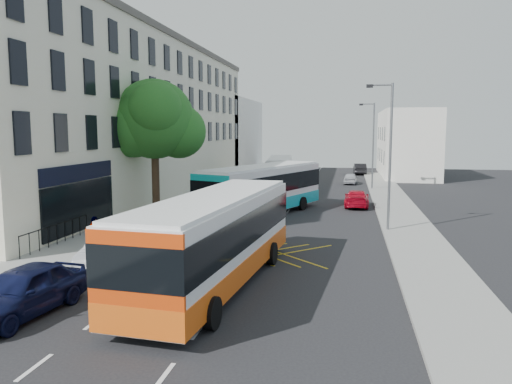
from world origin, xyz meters
The scene contains 21 objects.
ground centered at (0.00, 0.00, 0.00)m, with size 120.00×120.00×0.00m, color black.
pavement_left centered at (-8.50, 15.00, 0.07)m, with size 5.00×70.00×0.15m, color gray.
pavement_right centered at (7.50, 15.00, 0.07)m, with size 3.00×70.00×0.15m, color gray.
terrace_main centered at (-14.00, 24.49, 6.76)m, with size 8.30×45.00×13.50m.
terrace_far centered at (-14.00, 55.00, 5.00)m, with size 8.00×20.00×10.00m, color silver.
building_right centered at (11.00, 48.00, 4.00)m, with size 6.00×18.00×8.00m, color silver.
street_tree centered at (-8.51, 14.97, 6.29)m, with size 6.30×5.70×8.80m.
lamp_near centered at (6.20, 12.00, 4.62)m, with size 1.45×0.15×8.00m.
lamp_far centered at (6.20, 32.00, 4.62)m, with size 1.45×0.15×8.00m.
railings centered at (-9.70, 5.30, 0.72)m, with size 0.08×5.60×1.14m, color black, non-canonical shape.
bus_near centered at (-0.63, 1.01, 1.74)m, with size 3.74×11.95×3.31m.
bus_mid centered at (-1.51, 16.27, 1.74)m, with size 6.84×11.94×3.31m.
bus_far centered at (-2.70, 33.39, 1.53)m, with size 3.48×10.53×2.91m.
motorbike centered at (-1.73, -2.77, 0.82)m, with size 0.71×1.93×1.74m.
parked_car_blue centered at (-5.60, -2.98, 0.77)m, with size 1.82×4.52×1.54m, color #0D1237.
parked_car_silver centered at (-5.60, 2.65, 0.70)m, with size 1.49×4.26×1.40m, color #9EA0A6.
red_hatchback centered at (4.72, 21.04, 0.62)m, with size 1.74×4.29×1.24m, color red.
distant_car_grey centered at (-2.04, 42.40, 0.72)m, with size 2.38×5.17×1.44m, color #3C3F44.
distant_car_silver centered at (4.30, 37.08, 0.59)m, with size 1.38×3.44×1.17m, color #B7B9BF.
distant_car_dark centered at (5.50, 48.93, 0.70)m, with size 1.48×4.24×1.40m, color black.
pedestrian_far centered at (-7.00, 4.02, 0.99)m, with size 0.98×0.41×1.68m, color gray.
Camera 1 is at (4.07, -16.14, 5.63)m, focal length 35.00 mm.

